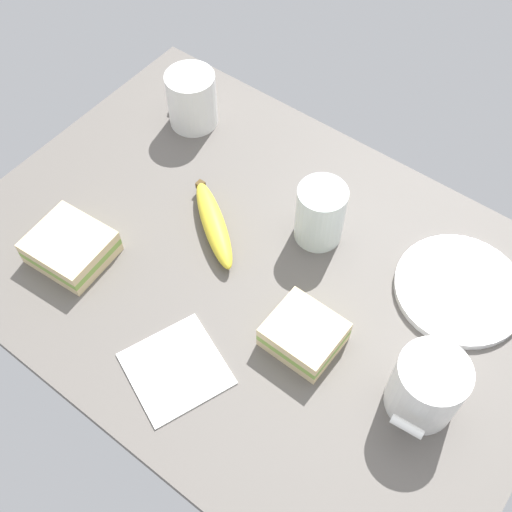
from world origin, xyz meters
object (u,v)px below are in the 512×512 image
at_px(coffee_mug_milky, 192,99).
at_px(sandwich_main, 304,334).
at_px(coffee_mug_black, 427,387).
at_px(glass_of_milk, 320,216).
at_px(banana, 214,224).
at_px(paper_napkin, 176,369).
at_px(plate_of_food, 459,289).
at_px(sandwich_side, 71,247).

xyz_separation_m(coffee_mug_milky, sandwich_main, (-0.41, 0.25, -0.03)).
height_order(coffee_mug_black, glass_of_milk, same).
bearing_deg(glass_of_milk, coffee_mug_milky, -13.41).
bearing_deg(banana, paper_napkin, 116.69).
bearing_deg(coffee_mug_milky, coffee_mug_black, 158.74).
bearing_deg(plate_of_food, banana, 19.96).
bearing_deg(coffee_mug_milky, paper_napkin, 127.30).
relative_size(banana, paper_napkin, 1.31).
relative_size(plate_of_food, paper_napkin, 1.54).
height_order(sandwich_main, glass_of_milk, glass_of_milk).
relative_size(plate_of_food, glass_of_milk, 1.87).
height_order(sandwich_side, glass_of_milk, glass_of_milk).
bearing_deg(paper_napkin, sandwich_side, -10.76).
bearing_deg(plate_of_food, coffee_mug_milky, -4.00).
relative_size(coffee_mug_milky, sandwich_side, 0.86).
distance_m(plate_of_food, banana, 0.38).
relative_size(coffee_mug_black, glass_of_milk, 1.13).
distance_m(glass_of_milk, banana, 0.17).
bearing_deg(glass_of_milk, plate_of_food, -170.49).
bearing_deg(coffee_mug_milky, sandwich_side, 97.19).
bearing_deg(glass_of_milk, banana, 34.69).
height_order(coffee_mug_milky, glass_of_milk, glass_of_milk).
height_order(coffee_mug_milky, paper_napkin, coffee_mug_milky).
bearing_deg(glass_of_milk, sandwich_main, 117.74).
relative_size(plate_of_food, sandwich_main, 1.92).
xyz_separation_m(sandwich_main, banana, (0.22, -0.08, -0.00)).
bearing_deg(banana, glass_of_milk, -145.31).
relative_size(coffee_mug_milky, banana, 0.64).
height_order(plate_of_food, coffee_mug_black, coffee_mug_black).
bearing_deg(sandwich_main, banana, -18.77).
distance_m(sandwich_side, glass_of_milk, 0.38).
xyz_separation_m(coffee_mug_milky, sandwich_side, (-0.04, 0.34, -0.03)).
distance_m(sandwich_main, sandwich_side, 0.38).
height_order(coffee_mug_black, banana, coffee_mug_black).
height_order(sandwich_side, paper_napkin, sandwich_side).
bearing_deg(sandwich_side, plate_of_food, -149.28).
relative_size(sandwich_main, paper_napkin, 0.80).
bearing_deg(paper_napkin, glass_of_milk, -94.85).
bearing_deg(plate_of_food, coffee_mug_black, 100.70).
bearing_deg(sandwich_main, plate_of_food, -123.58).
distance_m(sandwich_side, paper_napkin, 0.26).
relative_size(coffee_mug_milky, glass_of_milk, 1.01).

